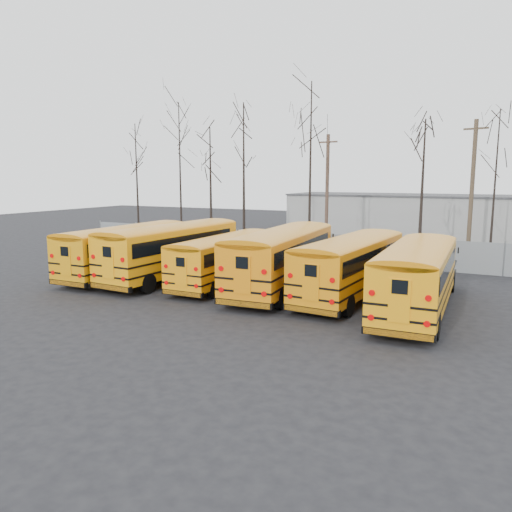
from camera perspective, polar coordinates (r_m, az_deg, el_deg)
The scene contains 18 objects.
ground at distance 24.86m, azimuth -2.80°, elevation -4.76°, with size 120.00×120.00×0.00m, color black.
fence at distance 35.43m, azimuth 6.73°, elevation 1.00°, with size 40.00×0.04×2.00m, color gray.
distant_building at distance 54.08m, azimuth 16.03°, elevation 4.55°, with size 22.00×8.00×4.00m, color #A3A39F.
bus_a at distance 30.98m, azimuth -14.38°, elevation 1.12°, with size 2.64×11.06×3.09m.
bus_b at distance 29.45m, azimuth -9.29°, elevation 1.11°, with size 3.33×11.84×3.28m.
bus_c at distance 27.63m, azimuth -3.37°, elevation 0.09°, with size 2.36×10.00×2.79m.
bus_d at distance 26.20m, azimuth 3.15°, elevation 0.27°, with size 3.48×11.96×3.31m.
bus_e at distance 25.03m, azimuth 10.97°, elevation -0.61°, with size 3.36×11.16×3.08m.
bus_f at distance 22.86m, azimuth 18.01°, elevation -1.74°, with size 2.89×11.22×3.12m.
utility_pole_left at distance 42.30m, azimuth 8.12°, elevation 7.45°, with size 1.66×0.38×9.36m.
utility_pole_right at distance 40.62m, azimuth 23.46°, elevation 7.25°, with size 1.75×0.67×10.07m.
tree_0 at distance 47.75m, azimuth -13.44°, elevation 8.11°, with size 0.26×0.26×10.68m, color black.
tree_1 at distance 43.86m, azimuth -8.65°, elevation 9.13°, with size 0.26×0.26×12.11m, color black.
tree_2 at distance 41.70m, azimuth -5.20°, elevation 7.67°, with size 0.26×0.26×9.88m, color black.
tree_3 at distance 40.66m, azimuth -1.40°, elevation 8.96°, with size 0.26×0.26×11.72m, color black.
tree_4 at distance 38.06m, azimuth 6.22°, elevation 9.73°, with size 0.26×0.26×12.82m, color black.
tree_5 at distance 37.17m, azimuth 18.44°, elevation 7.06°, with size 0.26×0.26×9.86m, color black.
tree_6 at distance 38.83m, azimuth 25.62°, elevation 7.19°, with size 0.26×0.26×10.52m, color black.
Camera 1 is at (11.86, -21.02, 5.94)m, focal length 35.00 mm.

